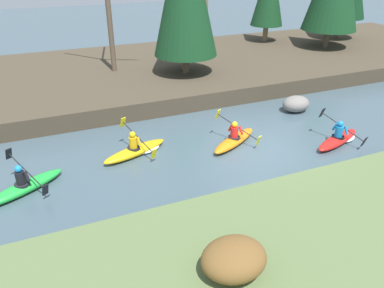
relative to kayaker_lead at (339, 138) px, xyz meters
The scene contains 10 objects.
ground_plane 3.40m from the kayaker_lead, 168.77° to the left, with size 90.00×90.00×0.00m, color #425660.
riverbank_far 11.47m from the kayaker_lead, 106.87° to the left, with size 44.00×11.66×0.83m.
bare_tree_upstream 13.34m from the kayaker_lead, 122.08° to the left, with size 4.15×4.11×7.59m.
bare_tree_mid_upstream 14.07m from the kayaker_lead, 88.88° to the left, with size 2.95×2.92×5.30m.
shrub_clump_nearest 9.01m from the kayaker_lead, 146.64° to the right, with size 1.48×1.23×0.80m.
kayaker_lead is the anchor object (origin of this frame).
kayaker_middle 4.22m from the kayaker_lead, 158.99° to the left, with size 2.64×1.97×1.20m.
kayaker_trailing 8.06m from the kayaker_lead, 164.18° to the left, with size 2.74×2.00×1.20m.
kayaker_far_back 11.80m from the kayaker_lead, behind, with size 2.65×1.96×1.20m.
boulder_midstream 3.43m from the kayaker_lead, 83.80° to the left, with size 1.34×1.05×0.76m.
Camera 1 is at (-7.29, -10.77, 6.98)m, focal length 35.00 mm.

